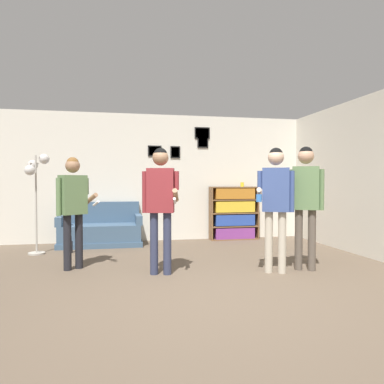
{
  "coord_description": "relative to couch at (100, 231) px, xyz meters",
  "views": [
    {
      "loc": [
        -1.01,
        -3.72,
        1.25
      ],
      "look_at": [
        0.18,
        2.15,
        1.09
      ],
      "focal_mm": 35.0,
      "sensor_mm": 36.0,
      "label": 1
    }
  ],
  "objects": [
    {
      "name": "drinking_cup",
      "position": [
        3.02,
        0.2,
        0.92
      ],
      "size": [
        0.08,
        0.08,
        0.1
      ],
      "color": "yellow",
      "rests_on": "bookshelf"
    },
    {
      "name": "bookshelf",
      "position": [
        2.83,
        0.2,
        0.29
      ],
      "size": [
        1.06,
        0.3,
        1.15
      ],
      "color": "brown",
      "rests_on": "ground_plane"
    },
    {
      "name": "person_watcher_holding_cup",
      "position": [
        2.46,
        -2.82,
        0.78
      ],
      "size": [
        0.58,
        0.37,
        1.72
      ],
      "color": "#B7AD99",
      "rests_on": "ground_plane"
    },
    {
      "name": "bottle_on_floor",
      "position": [
        -0.48,
        -0.73,
        -0.17
      ],
      "size": [
        0.06,
        0.06,
        0.29
      ],
      "color": "black",
      "rests_on": "ground_plane"
    },
    {
      "name": "couch",
      "position": [
        0.0,
        0.0,
        0.0
      ],
      "size": [
        1.61,
        0.8,
        0.85
      ],
      "color": "#3D5670",
      "rests_on": "ground_plane"
    },
    {
      "name": "ground_plane",
      "position": [
        1.32,
        -3.9,
        -0.28
      ],
      "size": [
        20.0,
        20.0,
        0.0
      ],
      "primitive_type": "plane",
      "color": "brown"
    },
    {
      "name": "person_player_foreground_left",
      "position": [
        -0.29,
        -2.05,
        0.7
      ],
      "size": [
        0.59,
        0.37,
        1.61
      ],
      "color": "black",
      "rests_on": "ground_plane"
    },
    {
      "name": "floor_lamp",
      "position": [
        -1.05,
        -0.74,
        1.04
      ],
      "size": [
        0.39,
        0.42,
        1.74
      ],
      "color": "#ADA89E",
      "rests_on": "ground_plane"
    },
    {
      "name": "wall_back",
      "position": [
        1.33,
        0.42,
        1.07
      ],
      "size": [
        8.54,
        0.08,
        2.7
      ],
      "color": "silver",
      "rests_on": "ground_plane"
    },
    {
      "name": "person_spectator_near_bookshelf",
      "position": [
        2.94,
        -2.75,
        0.8
      ],
      "size": [
        0.45,
        0.35,
        1.75
      ],
      "color": "brown",
      "rests_on": "ground_plane"
    },
    {
      "name": "wall_right",
      "position": [
        4.42,
        -1.75,
        1.07
      ],
      "size": [
        0.06,
        6.69,
        2.7
      ],
      "color": "silver",
      "rests_on": "ground_plane"
    },
    {
      "name": "person_player_foreground_center",
      "position": [
        0.9,
        -2.6,
        0.77
      ],
      "size": [
        0.49,
        0.53,
        1.71
      ],
      "color": "#2D334C",
      "rests_on": "ground_plane"
    }
  ]
}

